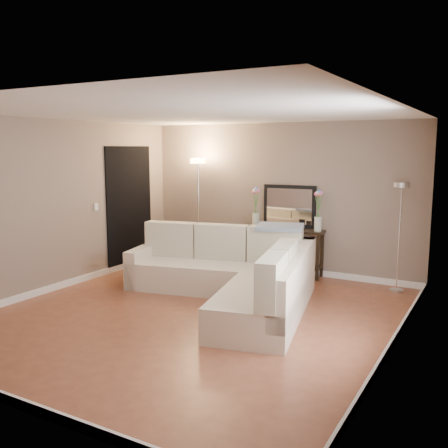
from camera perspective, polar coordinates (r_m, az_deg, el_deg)
The scene contains 23 objects.
floor at distance 6.67m, azimuth -3.44°, elevation -10.34°, with size 5.00×5.50×0.01m, color brown.
ceiling at distance 6.32m, azimuth -3.65°, elevation 12.63°, with size 5.00×5.50×0.01m, color white.
wall_back at distance 8.80m, azimuth 6.30°, elevation 2.97°, with size 5.00×0.02×2.60m, color gray.
wall_front at distance 4.36m, azimuth -23.74°, elevation -3.56°, with size 5.00×0.02×2.60m, color gray.
wall_left at distance 8.01m, azimuth -18.80°, elevation 2.00°, with size 0.02×5.50×2.60m, color gray.
wall_right at distance 5.44m, azimuth 19.24°, elevation -0.99°, with size 0.02×5.50×2.60m, color gray.
baseboard_back at distance 8.98m, azimuth 6.10°, elevation -5.00°, with size 5.00×0.03×0.10m, color white.
baseboard_front at distance 4.78m, azimuth -22.53°, elevation -18.33°, with size 5.00×0.03×0.10m, color white.
baseboard_left at distance 8.22m, azimuth -18.26°, elevation -6.70°, with size 0.03×5.50×0.10m, color white.
baseboard_right at distance 5.78m, azimuth 18.36°, elevation -13.29°, with size 0.03×5.50×0.10m, color white.
doorway at distance 9.22m, azimuth -10.74°, elevation 1.88°, with size 0.02×1.20×2.20m, color black.
switch_plate at distance 8.58m, azimuth -14.41°, elevation 1.93°, with size 0.02×0.08×0.12m, color white.
sectional_sofa at distance 7.20m, azimuth 1.35°, elevation -5.84°, with size 3.31×2.81×0.98m.
throw_blanket at distance 7.61m, azimuth 6.39°, elevation -0.34°, with size 0.70×0.41×0.05m, color gray.
console_table at distance 8.65m, azimuth 6.51°, elevation -2.80°, with size 1.33×0.44×0.81m.
leaning_mirror at distance 8.67m, azimuth 7.48°, elevation 2.04°, with size 0.93×0.10×0.73m.
table_decor at distance 8.52m, azimuth 6.98°, elevation -0.36°, with size 0.56×0.13×0.13m.
flower_vase_left at distance 8.71m, azimuth 3.65°, elevation 1.60°, with size 0.15×0.13×0.69m.
flower_vase_right at distance 8.36m, azimuth 10.71°, elevation 1.17°, with size 0.15×0.13×0.69m.
floor_lamp_lit at distance 9.18m, azimuth -2.97°, elevation 3.86°, with size 0.35×0.35×1.98m.
floor_lamp_unlit at distance 7.88m, azimuth 19.51°, elevation 0.96°, with size 0.27×0.27×1.67m.
charcoal_rug at distance 9.08m, azimuth -4.19°, elevation -5.10°, with size 1.29×0.97×0.02m, color black.
black_bag at distance 9.03m, azimuth -5.74°, elevation -4.81°, with size 0.37×0.26×0.24m, color black.
Camera 1 is at (3.44, -5.29, 2.17)m, focal length 40.00 mm.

